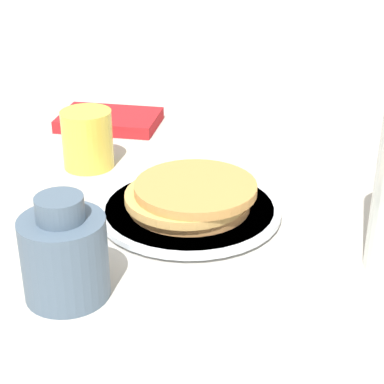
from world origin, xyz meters
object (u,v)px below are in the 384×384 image
at_px(plate, 192,211).
at_px(juice_glass, 88,139).
at_px(cream_jug, 62,253).
at_px(pancake_stack, 191,196).

distance_m(plate, juice_glass, 0.21).
bearing_deg(plate, juice_glass, -9.29).
relative_size(plate, cream_jug, 2.06).
xyz_separation_m(plate, cream_jug, (0.01, 0.21, 0.04)).
bearing_deg(pancake_stack, cream_jug, 88.18).
bearing_deg(juice_glass, pancake_stack, 170.14).
bearing_deg(plate, cream_jug, 88.14).
relative_size(juice_glass, cream_jug, 0.76).
distance_m(plate, cream_jug, 0.21).
xyz_separation_m(plate, pancake_stack, (0.00, 0.00, 0.02)).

